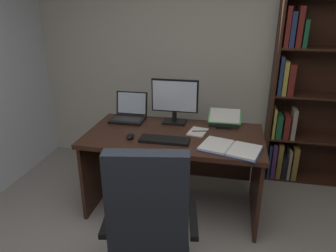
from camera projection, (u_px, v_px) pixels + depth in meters
wall_back at (213, 42)px, 3.44m from camera, size 4.67×0.12×2.88m
desk at (176, 151)px, 2.92m from camera, size 1.56×0.82×0.76m
bookshelf at (306, 101)px, 3.24m from camera, size 0.95×0.31×1.92m
office_chair at (150, 234)px, 1.99m from camera, size 0.67×0.60×1.09m
monitor at (175, 102)px, 2.96m from camera, size 0.45×0.16×0.43m
laptop at (129, 114)px, 3.11m from camera, size 0.32×0.30×0.25m
keyboard at (164, 140)px, 2.61m from camera, size 0.42×0.15×0.02m
computer_mouse at (130, 136)px, 2.67m from camera, size 0.06×0.10×0.04m
reading_stand_with_book at (224, 118)px, 2.97m from camera, size 0.31×0.25×0.13m
open_binder at (230, 148)px, 2.47m from camera, size 0.53×0.41×0.02m
notepad at (198, 132)px, 2.80m from camera, size 0.19×0.24×0.01m
pen at (200, 131)px, 2.79m from camera, size 0.14×0.04×0.01m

